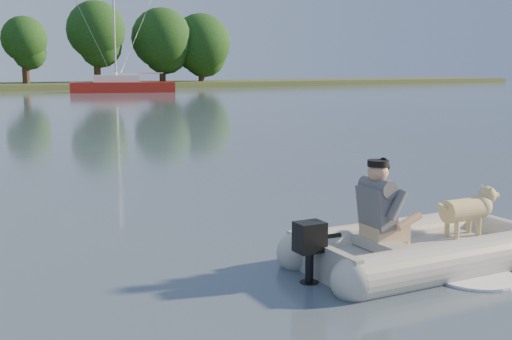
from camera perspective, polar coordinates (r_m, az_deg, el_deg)
water at (r=6.86m, az=8.99°, el=-9.17°), size 160.00×160.00×0.00m
dinghy at (r=7.31m, az=14.97°, el=-3.87°), size 4.49×3.23×1.27m
man at (r=6.91m, az=10.83°, el=-3.01°), size 0.72×0.63×0.98m
dog at (r=7.76m, az=17.97°, el=-3.74°), size 0.88×0.39×0.57m
outboard_motor at (r=6.48m, az=4.78°, el=-7.56°), size 0.40×0.30×0.72m
sailboat at (r=58.08m, az=-11.86°, el=7.31°), size 9.30×5.40×12.26m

